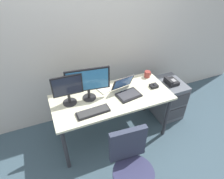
{
  "coord_description": "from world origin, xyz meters",
  "views": [
    {
      "loc": [
        -0.78,
        -1.89,
        2.42
      ],
      "look_at": [
        0.0,
        0.0,
        0.88
      ],
      "focal_mm": 31.56,
      "sensor_mm": 36.0,
      "label": 1
    }
  ],
  "objects_px": {
    "desk_phone": "(171,82)",
    "keyboard": "(93,112)",
    "laptop": "(126,90)",
    "office_chair": "(131,171)",
    "monitor_side": "(68,88)",
    "coffee_mug": "(147,74)",
    "monitor_main": "(88,82)",
    "file_cabinet": "(167,98)",
    "trackball_mouse": "(154,86)",
    "paper_notepad": "(103,89)"
  },
  "relations": [
    {
      "from": "office_chair",
      "to": "laptop",
      "type": "distance_m",
      "value": 1.02
    },
    {
      "from": "paper_notepad",
      "to": "file_cabinet",
      "type": "bearing_deg",
      "value": -4.94
    },
    {
      "from": "file_cabinet",
      "to": "office_chair",
      "type": "height_order",
      "value": "office_chair"
    },
    {
      "from": "laptop",
      "to": "paper_notepad",
      "type": "distance_m",
      "value": 0.34
    },
    {
      "from": "monitor_main",
      "to": "keyboard",
      "type": "bearing_deg",
      "value": -98.02
    },
    {
      "from": "file_cabinet",
      "to": "coffee_mug",
      "type": "xyz_separation_m",
      "value": [
        -0.36,
        0.14,
        0.49
      ]
    },
    {
      "from": "trackball_mouse",
      "to": "coffee_mug",
      "type": "relative_size",
      "value": 1.11
    },
    {
      "from": "desk_phone",
      "to": "keyboard",
      "type": "height_order",
      "value": "keyboard"
    },
    {
      "from": "monitor_main",
      "to": "coffee_mug",
      "type": "bearing_deg",
      "value": 8.94
    },
    {
      "from": "file_cabinet",
      "to": "desk_phone",
      "type": "relative_size",
      "value": 3.19
    },
    {
      "from": "office_chair",
      "to": "monitor_side",
      "type": "bearing_deg",
      "value": 112.5
    },
    {
      "from": "file_cabinet",
      "to": "laptop",
      "type": "bearing_deg",
      "value": -172.24
    },
    {
      "from": "office_chair",
      "to": "coffee_mug",
      "type": "height_order",
      "value": "office_chair"
    },
    {
      "from": "monitor_main",
      "to": "laptop",
      "type": "distance_m",
      "value": 0.55
    },
    {
      "from": "desk_phone",
      "to": "keyboard",
      "type": "bearing_deg",
      "value": -168.11
    },
    {
      "from": "laptop",
      "to": "keyboard",
      "type": "bearing_deg",
      "value": -160.54
    },
    {
      "from": "file_cabinet",
      "to": "laptop",
      "type": "relative_size",
      "value": 1.82
    },
    {
      "from": "monitor_side",
      "to": "keyboard",
      "type": "distance_m",
      "value": 0.42
    },
    {
      "from": "office_chair",
      "to": "trackball_mouse",
      "type": "xyz_separation_m",
      "value": [
        0.77,
        0.86,
        0.35
      ]
    },
    {
      "from": "file_cabinet",
      "to": "office_chair",
      "type": "distance_m",
      "value": 1.55
    },
    {
      "from": "coffee_mug",
      "to": "trackball_mouse",
      "type": "bearing_deg",
      "value": -100.51
    },
    {
      "from": "monitor_side",
      "to": "coffee_mug",
      "type": "height_order",
      "value": "monitor_side"
    },
    {
      "from": "monitor_main",
      "to": "laptop",
      "type": "bearing_deg",
      "value": -11.29
    },
    {
      "from": "file_cabinet",
      "to": "trackball_mouse",
      "type": "bearing_deg",
      "value": -162.45
    },
    {
      "from": "keyboard",
      "to": "laptop",
      "type": "relative_size",
      "value": 1.19
    },
    {
      "from": "file_cabinet",
      "to": "office_chair",
      "type": "bearing_deg",
      "value": -139.94
    },
    {
      "from": "desk_phone",
      "to": "trackball_mouse",
      "type": "height_order",
      "value": "trackball_mouse"
    },
    {
      "from": "trackball_mouse",
      "to": "file_cabinet",
      "type": "bearing_deg",
      "value": 17.55
    },
    {
      "from": "desk_phone",
      "to": "monitor_main",
      "type": "relative_size",
      "value": 0.36
    },
    {
      "from": "coffee_mug",
      "to": "paper_notepad",
      "type": "height_order",
      "value": "coffee_mug"
    },
    {
      "from": "desk_phone",
      "to": "office_chair",
      "type": "bearing_deg",
      "value": -140.21
    },
    {
      "from": "desk_phone",
      "to": "laptop",
      "type": "distance_m",
      "value": 0.84
    },
    {
      "from": "office_chair",
      "to": "desk_phone",
      "type": "bearing_deg",
      "value": 39.79
    },
    {
      "from": "laptop",
      "to": "trackball_mouse",
      "type": "relative_size",
      "value": 3.19
    },
    {
      "from": "monitor_main",
      "to": "laptop",
      "type": "xyz_separation_m",
      "value": [
        0.5,
        -0.1,
        -0.21
      ]
    },
    {
      "from": "monitor_side",
      "to": "laptop",
      "type": "bearing_deg",
      "value": -7.5
    },
    {
      "from": "keyboard",
      "to": "paper_notepad",
      "type": "xyz_separation_m",
      "value": [
        0.28,
        0.4,
        -0.01
      ]
    },
    {
      "from": "monitor_side",
      "to": "coffee_mug",
      "type": "bearing_deg",
      "value": 7.04
    },
    {
      "from": "desk_phone",
      "to": "monitor_side",
      "type": "height_order",
      "value": "monitor_side"
    },
    {
      "from": "monitor_main",
      "to": "monitor_side",
      "type": "height_order",
      "value": "monitor_main"
    },
    {
      "from": "monitor_side",
      "to": "paper_notepad",
      "type": "bearing_deg",
      "value": 12.3
    },
    {
      "from": "paper_notepad",
      "to": "monitor_main",
      "type": "bearing_deg",
      "value": -155.24
    },
    {
      "from": "monitor_side",
      "to": "coffee_mug",
      "type": "distance_m",
      "value": 1.25
    },
    {
      "from": "keyboard",
      "to": "paper_notepad",
      "type": "distance_m",
      "value": 0.48
    },
    {
      "from": "desk_phone",
      "to": "monitor_side",
      "type": "distance_m",
      "value": 1.61
    },
    {
      "from": "trackball_mouse",
      "to": "paper_notepad",
      "type": "height_order",
      "value": "trackball_mouse"
    },
    {
      "from": "file_cabinet",
      "to": "keyboard",
      "type": "bearing_deg",
      "value": -167.52
    },
    {
      "from": "office_chair",
      "to": "monitor_side",
      "type": "distance_m",
      "value": 1.2
    },
    {
      "from": "trackball_mouse",
      "to": "desk_phone",
      "type": "bearing_deg",
      "value": 15.73
    },
    {
      "from": "desk_phone",
      "to": "trackball_mouse",
      "type": "bearing_deg",
      "value": -164.27
    }
  ]
}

